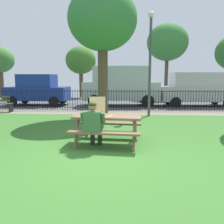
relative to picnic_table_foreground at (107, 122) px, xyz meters
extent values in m
cube|color=#3A6F2B|center=(-0.10, 0.54, -0.61)|extent=(28.00, 11.23, 0.02)
cube|color=gray|center=(-0.10, 5.46, -0.60)|extent=(28.00, 1.40, 0.01)
cube|color=#515154|center=(-0.10, 10.02, -0.60)|extent=(28.00, 7.73, 0.01)
cube|color=brown|center=(0.00, 0.00, 0.14)|extent=(1.86, 0.92, 0.06)
cube|color=brown|center=(-0.05, -0.60, -0.16)|extent=(1.82, 0.44, 0.05)
cube|color=brown|center=(0.05, 0.60, -0.16)|extent=(1.82, 0.44, 0.05)
cylinder|color=brown|center=(-0.77, -0.35, -0.24)|extent=(0.11, 0.44, 0.74)
cylinder|color=brown|center=(-0.70, 0.48, -0.24)|extent=(0.11, 0.44, 0.74)
cylinder|color=brown|center=(0.70, -0.48, -0.24)|extent=(0.11, 0.44, 0.74)
cylinder|color=brown|center=(0.77, 0.35, -0.24)|extent=(0.11, 0.44, 0.74)
cube|color=tan|center=(-0.30, -0.05, 0.18)|extent=(0.45, 0.45, 0.01)
cube|color=silver|center=(-0.30, -0.05, 0.19)|extent=(0.41, 0.41, 0.00)
cube|color=tan|center=(-0.30, -0.26, 0.21)|extent=(0.44, 0.02, 0.04)
cube|color=tan|center=(-0.29, 0.17, 0.21)|extent=(0.44, 0.02, 0.04)
cube|color=tan|center=(-0.51, -0.04, 0.21)|extent=(0.02, 0.44, 0.04)
cube|color=tan|center=(-0.08, -0.05, 0.21)|extent=(0.02, 0.44, 0.04)
cube|color=tan|center=(-0.29, 0.18, 0.45)|extent=(0.44, 0.08, 0.44)
cylinder|color=tan|center=(-0.30, -0.05, 0.19)|extent=(0.37, 0.37, 0.01)
cylinder|color=#F3CC55|center=(-0.30, -0.05, 0.20)|extent=(0.34, 0.34, 0.00)
pyramid|color=#F0BD5B|center=(0.10, -0.12, 0.18)|extent=(0.20, 0.27, 0.01)
cube|color=tan|center=(0.13, -0.24, 0.18)|extent=(0.16, 0.07, 0.02)
cylinder|color=#272727|center=(-0.39, -0.15, -0.38)|extent=(0.12, 0.12, 0.44)
cylinder|color=#272727|center=(-0.41, -0.35, -0.13)|extent=(0.19, 0.43, 0.15)
cylinder|color=#272727|center=(-0.19, -0.16, -0.38)|extent=(0.12, 0.12, 0.44)
cylinder|color=#272727|center=(-0.21, -0.37, -0.13)|extent=(0.19, 0.43, 0.15)
cube|color=#386638|center=(-0.33, -0.57, 0.10)|extent=(0.44, 0.26, 0.52)
cylinder|color=#386638|center=(-0.58, -0.50, 0.21)|extent=(0.11, 0.22, 0.31)
cylinder|color=#386638|center=(-0.07, -0.55, 0.21)|extent=(0.11, 0.22, 0.31)
sphere|color=#8C6647|center=(-0.33, -0.55, 0.48)|extent=(0.21, 0.21, 0.21)
ellipsoid|color=black|center=(-0.33, -0.56, 0.53)|extent=(0.21, 0.20, 0.12)
cylinder|color=black|center=(-0.10, 6.16, 0.45)|extent=(18.16, 0.03, 0.03)
cylinder|color=black|center=(-0.10, 6.16, -0.43)|extent=(18.16, 0.03, 0.03)
cylinder|color=black|center=(-6.43, 6.16, -0.03)|extent=(0.02, 0.02, 1.14)
cylinder|color=black|center=(-6.29, 6.16, -0.03)|extent=(0.02, 0.02, 1.14)
cylinder|color=black|center=(-6.15, 6.16, -0.03)|extent=(0.02, 0.02, 1.14)
cylinder|color=black|center=(-6.01, 6.16, -0.03)|extent=(0.02, 0.02, 1.14)
cylinder|color=black|center=(-5.87, 6.16, -0.03)|extent=(0.02, 0.02, 1.14)
cylinder|color=black|center=(-5.73, 6.16, -0.03)|extent=(0.02, 0.02, 1.14)
cylinder|color=black|center=(-5.59, 6.16, -0.03)|extent=(0.02, 0.02, 1.14)
cylinder|color=black|center=(-5.45, 6.16, -0.03)|extent=(0.02, 0.02, 1.14)
cylinder|color=black|center=(-5.31, 6.16, -0.03)|extent=(0.02, 0.02, 1.14)
cylinder|color=black|center=(-5.16, 6.16, -0.03)|extent=(0.02, 0.02, 1.14)
cylinder|color=black|center=(-5.02, 6.16, -0.03)|extent=(0.02, 0.02, 1.14)
cylinder|color=black|center=(-4.88, 6.16, -0.03)|extent=(0.02, 0.02, 1.14)
cylinder|color=black|center=(-4.74, 6.16, -0.03)|extent=(0.02, 0.02, 1.14)
cylinder|color=black|center=(-4.60, 6.16, -0.03)|extent=(0.02, 0.02, 1.14)
cylinder|color=black|center=(-4.46, 6.16, -0.03)|extent=(0.02, 0.02, 1.14)
cylinder|color=black|center=(-4.32, 6.16, -0.03)|extent=(0.02, 0.02, 1.14)
cylinder|color=black|center=(-4.18, 6.16, -0.03)|extent=(0.02, 0.02, 1.14)
cylinder|color=black|center=(-4.04, 6.16, -0.03)|extent=(0.02, 0.02, 1.14)
cylinder|color=black|center=(-3.90, 6.16, -0.03)|extent=(0.02, 0.02, 1.14)
cylinder|color=black|center=(-3.76, 6.16, -0.03)|extent=(0.02, 0.02, 1.14)
cylinder|color=black|center=(-3.62, 6.16, -0.03)|extent=(0.02, 0.02, 1.14)
cylinder|color=black|center=(-3.47, 6.16, -0.03)|extent=(0.02, 0.02, 1.14)
cylinder|color=black|center=(-3.33, 6.16, -0.03)|extent=(0.02, 0.02, 1.14)
cylinder|color=black|center=(-3.19, 6.16, -0.03)|extent=(0.02, 0.02, 1.14)
cylinder|color=black|center=(-3.05, 6.16, -0.03)|extent=(0.02, 0.02, 1.14)
cylinder|color=black|center=(-2.91, 6.16, -0.03)|extent=(0.02, 0.02, 1.14)
cylinder|color=black|center=(-2.77, 6.16, -0.03)|extent=(0.02, 0.02, 1.14)
cylinder|color=black|center=(-2.63, 6.16, -0.03)|extent=(0.02, 0.02, 1.14)
cylinder|color=black|center=(-2.49, 6.16, -0.03)|extent=(0.02, 0.02, 1.14)
cylinder|color=black|center=(-2.35, 6.16, -0.03)|extent=(0.02, 0.02, 1.14)
cylinder|color=black|center=(-2.21, 6.16, -0.03)|extent=(0.02, 0.02, 1.14)
cylinder|color=black|center=(-2.07, 6.16, -0.03)|extent=(0.02, 0.02, 1.14)
cylinder|color=black|center=(-1.93, 6.16, -0.03)|extent=(0.02, 0.02, 1.14)
cylinder|color=black|center=(-1.79, 6.16, -0.03)|extent=(0.02, 0.02, 1.14)
cylinder|color=black|center=(-1.64, 6.16, -0.03)|extent=(0.02, 0.02, 1.14)
cylinder|color=black|center=(-1.50, 6.16, -0.03)|extent=(0.02, 0.02, 1.14)
cylinder|color=black|center=(-1.36, 6.16, -0.03)|extent=(0.02, 0.02, 1.14)
cylinder|color=black|center=(-1.22, 6.16, -0.03)|extent=(0.02, 0.02, 1.14)
cylinder|color=black|center=(-1.08, 6.16, -0.03)|extent=(0.02, 0.02, 1.14)
cylinder|color=black|center=(-0.94, 6.16, -0.03)|extent=(0.02, 0.02, 1.14)
cylinder|color=black|center=(-0.80, 6.16, -0.03)|extent=(0.02, 0.02, 1.14)
cylinder|color=black|center=(-0.66, 6.16, -0.03)|extent=(0.02, 0.02, 1.14)
cylinder|color=black|center=(-0.52, 6.16, -0.03)|extent=(0.02, 0.02, 1.14)
cylinder|color=black|center=(-0.38, 6.16, -0.03)|extent=(0.02, 0.02, 1.14)
cylinder|color=black|center=(-0.24, 6.16, -0.03)|extent=(0.02, 0.02, 1.14)
cylinder|color=black|center=(-0.10, 6.16, -0.03)|extent=(0.02, 0.02, 1.14)
cylinder|color=black|center=(0.05, 6.16, -0.03)|extent=(0.02, 0.02, 1.14)
cylinder|color=black|center=(0.19, 6.16, -0.03)|extent=(0.02, 0.02, 1.14)
cylinder|color=black|center=(0.33, 6.16, -0.03)|extent=(0.02, 0.02, 1.14)
cylinder|color=black|center=(0.47, 6.16, -0.03)|extent=(0.02, 0.02, 1.14)
cylinder|color=black|center=(0.61, 6.16, -0.03)|extent=(0.02, 0.02, 1.14)
cylinder|color=black|center=(0.75, 6.16, -0.03)|extent=(0.02, 0.02, 1.14)
cylinder|color=black|center=(0.89, 6.16, -0.03)|extent=(0.02, 0.02, 1.14)
cylinder|color=black|center=(1.03, 6.16, -0.03)|extent=(0.02, 0.02, 1.14)
cylinder|color=black|center=(1.17, 6.16, -0.03)|extent=(0.02, 0.02, 1.14)
cylinder|color=black|center=(1.31, 6.16, -0.03)|extent=(0.02, 0.02, 1.14)
cylinder|color=black|center=(1.45, 6.16, -0.03)|extent=(0.02, 0.02, 1.14)
cylinder|color=black|center=(1.59, 6.16, -0.03)|extent=(0.02, 0.02, 1.14)
cylinder|color=black|center=(1.73, 6.16, -0.03)|extent=(0.02, 0.02, 1.14)
cylinder|color=black|center=(1.88, 6.16, -0.03)|extent=(0.02, 0.02, 1.14)
cylinder|color=black|center=(2.02, 6.16, -0.03)|extent=(0.02, 0.02, 1.14)
cylinder|color=black|center=(2.16, 6.16, -0.03)|extent=(0.02, 0.02, 1.14)
cylinder|color=black|center=(2.30, 6.16, -0.03)|extent=(0.02, 0.02, 1.14)
cylinder|color=black|center=(2.44, 6.16, -0.03)|extent=(0.02, 0.02, 1.14)
cylinder|color=black|center=(2.58, 6.16, -0.03)|extent=(0.02, 0.02, 1.14)
cylinder|color=black|center=(2.72, 6.16, -0.03)|extent=(0.02, 0.02, 1.14)
cylinder|color=black|center=(2.86, 6.16, -0.03)|extent=(0.02, 0.02, 1.14)
cylinder|color=black|center=(3.00, 6.16, -0.03)|extent=(0.02, 0.02, 1.14)
cylinder|color=black|center=(3.14, 6.16, -0.03)|extent=(0.02, 0.02, 1.14)
cylinder|color=black|center=(3.28, 6.16, -0.03)|extent=(0.02, 0.02, 1.14)
cylinder|color=black|center=(3.42, 6.16, -0.03)|extent=(0.02, 0.02, 1.14)
cylinder|color=black|center=(3.56, 6.16, -0.03)|extent=(0.02, 0.02, 1.14)
cylinder|color=black|center=(3.71, 6.16, -0.03)|extent=(0.02, 0.02, 1.14)
cylinder|color=black|center=(3.85, 6.16, -0.03)|extent=(0.02, 0.02, 1.14)
cylinder|color=black|center=(3.99, 6.16, -0.03)|extent=(0.02, 0.02, 1.14)
cylinder|color=black|center=(4.13, 6.16, -0.03)|extent=(0.02, 0.02, 1.14)
cylinder|color=black|center=(4.27, 6.16, -0.03)|extent=(0.02, 0.02, 1.14)
cylinder|color=black|center=(4.41, 6.16, -0.03)|extent=(0.02, 0.02, 1.14)
cylinder|color=black|center=(4.55, 6.16, -0.03)|extent=(0.02, 0.02, 1.14)
cylinder|color=black|center=(4.69, 6.16, -0.03)|extent=(0.02, 0.02, 1.14)
cylinder|color=black|center=(4.83, 6.16, -0.03)|extent=(0.02, 0.02, 1.14)
cylinder|color=black|center=(4.97, 6.16, -0.03)|extent=(0.02, 0.02, 1.14)
cylinder|color=black|center=(5.11, 6.16, -0.03)|extent=(0.02, 0.02, 1.14)
cylinder|color=black|center=(5.25, 6.16, -0.03)|extent=(0.02, 0.02, 1.14)
cylinder|color=black|center=(5.40, 6.16, -0.03)|extent=(0.02, 0.02, 1.14)
cylinder|color=black|center=(5.54, 6.16, -0.03)|extent=(0.02, 0.02, 1.14)
cylinder|color=black|center=(5.68, 6.16, -0.03)|extent=(0.02, 0.02, 1.14)
cube|color=black|center=(-5.41, 5.37, -0.38)|extent=(0.07, 0.44, 0.44)
cylinder|color=#4C4C51|center=(1.61, 4.54, 1.60)|extent=(0.12, 0.12, 4.39)
sphere|color=white|center=(1.61, 4.54, 3.92)|extent=(0.28, 0.28, 0.28)
cylinder|color=brown|center=(-0.49, 4.10, 0.97)|extent=(0.44, 0.44, 3.13)
ellipsoid|color=#387C3D|center=(-0.49, 4.10, 3.64)|extent=(2.96, 2.96, 2.67)
cube|color=navy|center=(-5.11, 8.41, 0.16)|extent=(3.95, 1.84, 0.84)
cube|color=navy|center=(-5.11, 8.41, 0.98)|extent=(2.25, 1.58, 0.80)
cube|color=#262D38|center=(-4.40, 8.38, 0.98)|extent=(0.09, 1.46, 0.68)
cylinder|color=black|center=(-3.82, 7.50, -0.28)|extent=(0.64, 0.13, 0.64)
cylinder|color=black|center=(-3.76, 9.22, -0.28)|extent=(0.64, 0.13, 0.64)
cylinder|color=black|center=(-6.47, 7.59, -0.28)|extent=(0.64, 0.13, 0.64)
cylinder|color=black|center=(-6.41, 9.31, -0.28)|extent=(0.64, 0.13, 0.64)
cube|color=#B0BCB9|center=(0.26, 8.41, 0.35)|extent=(4.75, 2.07, 1.10)
cube|color=#B0BCB9|center=(0.26, 8.41, 1.38)|extent=(3.44, 1.81, 0.96)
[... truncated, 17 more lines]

